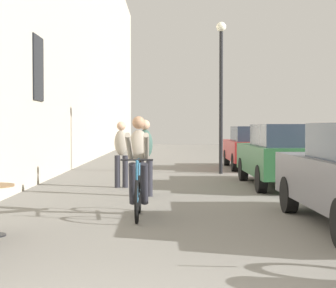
{
  "coord_description": "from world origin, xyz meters",
  "views": [
    {
      "loc": [
        0.24,
        -3.55,
        1.53
      ],
      "look_at": [
        0.25,
        15.59,
        0.93
      ],
      "focal_mm": 59.46,
      "sensor_mm": 36.0,
      "label": 1
    }
  ],
  "objects": [
    {
      "name": "street_lamp",
      "position": [
        1.95,
        14.43,
        3.11
      ],
      "size": [
        0.32,
        0.32,
        4.9
      ],
      "color": "black",
      "rests_on": "ground_plane"
    },
    {
      "name": "pedestrian_mid",
      "position": [
        -0.93,
        10.35,
        0.93
      ],
      "size": [
        0.35,
        0.26,
        1.65
      ],
      "color": "#26262D",
      "rests_on": "ground_plane"
    },
    {
      "name": "parked_car_second",
      "position": [
        3.22,
        10.58,
        0.82
      ],
      "size": [
        1.91,
        4.48,
        1.59
      ],
      "color": "#23512D",
      "rests_on": "ground_plane"
    },
    {
      "name": "parked_car_third",
      "position": [
        3.34,
        16.6,
        0.8
      ],
      "size": [
        1.86,
        4.34,
        1.54
      ],
      "color": "maroon",
      "rests_on": "ground_plane"
    },
    {
      "name": "cyclist_on_bicycle",
      "position": [
        -0.27,
        5.89,
        0.81
      ],
      "size": [
        0.52,
        1.76,
        1.74
      ],
      "color": "black",
      "rests_on": "ground_plane"
    },
    {
      "name": "pedestrian_near",
      "position": [
        -0.27,
        8.6,
        0.95
      ],
      "size": [
        0.38,
        0.3,
        1.68
      ],
      "color": "#26262D",
      "rests_on": "ground_plane"
    }
  ]
}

